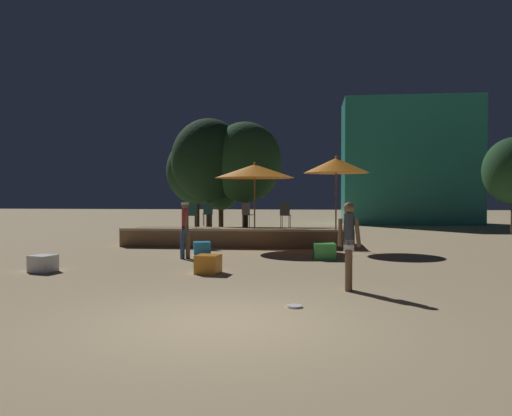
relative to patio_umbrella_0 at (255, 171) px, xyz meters
name	(u,v)px	position (x,y,z in m)	size (l,w,h in m)	color
ground_plane	(224,322)	(0.74, -10.42, -2.71)	(120.00, 120.00, 0.00)	tan
wooden_deck	(239,237)	(-0.69, 0.91, -2.41)	(8.33, 2.41, 0.67)	olive
patio_umbrella_0	(255,171)	(0.00, 0.00, 0.00)	(2.83, 2.83, 3.03)	brown
patio_umbrella_1	(336,166)	(2.84, -0.04, 0.18)	(2.26, 2.26, 3.23)	brown
cube_seat_0	(324,251)	(2.38, -2.95, -2.48)	(0.66, 0.66, 0.46)	#4CC651
cube_seat_1	(208,264)	(-0.43, -5.93, -2.49)	(0.59, 0.59, 0.44)	orange
cube_seat_2	(43,263)	(-4.45, -6.14, -2.51)	(0.63, 0.63, 0.40)	white
cube_seat_3	(202,248)	(-1.38, -2.33, -2.50)	(0.63, 0.63, 0.41)	#2D9EDB
person_1	(185,227)	(-1.65, -3.35, -1.79)	(0.29, 0.47, 1.65)	brown
person_2	(349,243)	(2.72, -7.76, -1.78)	(0.45, 0.30, 1.71)	brown
bistro_chair_0	(285,213)	(1.05, 0.62, -1.49)	(0.40, 0.40, 0.90)	#2D3338
bistro_chair_1	(208,212)	(-1.99, 1.42, -1.49)	(0.43, 0.44, 0.90)	#1E4C47
bistro_chair_2	(247,212)	(-0.39, 1.00, -1.49)	(0.47, 0.47, 0.90)	#47474C
bistro_chair_3	(192,213)	(-2.30, 0.18, -1.49)	(0.42, 0.42, 0.90)	#1E4C47
frisbee_disc	(295,306)	(1.73, -9.32, -2.69)	(0.26, 0.26, 0.03)	white
background_tree_1	(245,162)	(-1.19, 6.39, 0.75)	(3.52, 3.52, 5.40)	#3D2B1C
background_tree_2	(209,160)	(-2.97, 6.42, 0.87)	(3.66, 3.66, 5.60)	#3D2B1C
background_tree_3	(197,171)	(-4.42, 10.01, 0.54)	(3.40, 3.40, 5.12)	#3D2B1C
background_tree_4	(221,190)	(-3.20, 10.86, -0.53)	(2.14, 2.14, 3.37)	#3D2B1C
distant_building	(409,162)	(8.38, 16.41, 1.37)	(8.59, 4.12, 8.14)	teal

